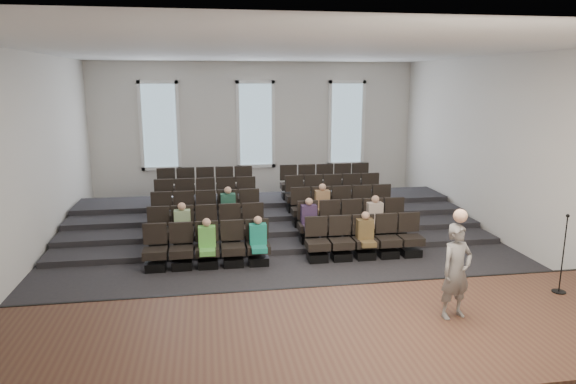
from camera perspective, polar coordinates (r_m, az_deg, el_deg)
The scene contains 14 objects.
ground at distance 13.12m, azimuth -0.40°, elevation -6.95°, with size 14.00×14.00×0.00m, color black.
ceiling at distance 12.40m, azimuth -0.44°, elevation 15.47°, with size 12.00×14.00×0.02m, color white.
wall_back at distance 19.43m, azimuth -3.62°, elevation 6.91°, with size 12.00×0.04×5.00m, color silver.
wall_front at distance 5.84m, azimuth 10.27°, elevation -6.15°, with size 12.00×0.04×5.00m, color silver.
wall_left at distance 13.04m, azimuth -27.60°, elevation 2.85°, with size 0.04×14.00×5.00m, color silver.
wall_right at distance 14.69m, azimuth 23.54°, elevation 4.15°, with size 0.04×14.00×5.00m, color silver.
stage at distance 8.44m, azimuth 5.17°, elevation -16.66°, with size 11.80×3.60×0.50m, color #462D1E.
stage_lip at distance 9.98m, azimuth 2.60°, elevation -11.83°, with size 11.80×0.06×0.52m, color black.
risers at distance 16.06m, azimuth -2.15°, elevation -2.59°, with size 11.80×4.80×0.60m.
seating_rows at distance 14.38m, azimuth -1.35°, elevation -2.38°, with size 6.80×4.70×1.67m.
windows at distance 19.35m, azimuth -3.61°, elevation 7.48°, with size 8.44×0.10×3.24m.
audience at distance 13.18m, azimuth -0.62°, elevation -3.16°, with size 5.45×2.64×1.10m.
speaker at distance 8.86m, azimuth 18.19°, elevation -8.37°, with size 0.58×0.38×1.59m, color slate.
mic_stand at distance 10.73m, azimuth 28.10°, elevation -7.59°, with size 0.25×0.25×1.49m.
Camera 1 is at (-1.90, -12.23, 4.33)m, focal length 32.00 mm.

